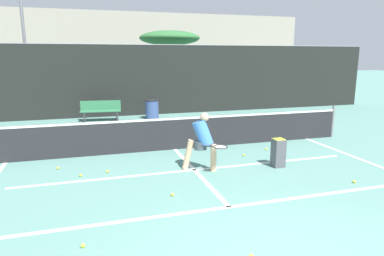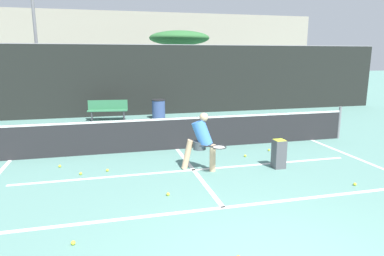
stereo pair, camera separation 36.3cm
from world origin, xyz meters
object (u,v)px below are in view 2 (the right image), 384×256
(courtside_bench, at_px, (108,110))
(player_practicing, at_px, (201,140))
(ball_hopper, at_px, (279,153))
(parked_car, at_px, (138,92))
(trash_bin, at_px, (159,109))

(courtside_bench, bearing_deg, player_practicing, -67.05)
(ball_hopper, xyz_separation_m, parked_car, (-2.15, 12.98, 0.21))
(courtside_bench, height_order, trash_bin, courtside_bench)
(ball_hopper, distance_m, trash_bin, 7.59)
(player_practicing, xyz_separation_m, parked_car, (-0.25, 12.70, -0.17))
(courtside_bench, distance_m, trash_bin, 2.16)
(trash_bin, relative_size, parked_car, 0.18)
(trash_bin, bearing_deg, courtside_bench, 176.40)
(ball_hopper, xyz_separation_m, courtside_bench, (-3.98, 7.50, 0.10))
(parked_car, bearing_deg, player_practicing, -88.85)
(trash_bin, bearing_deg, parked_car, 93.26)
(player_practicing, bearing_deg, parked_car, 119.17)
(courtside_bench, xyz_separation_m, parked_car, (1.83, 5.48, 0.12))
(player_practicing, height_order, ball_hopper, player_practicing)
(player_practicing, relative_size, trash_bin, 1.67)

